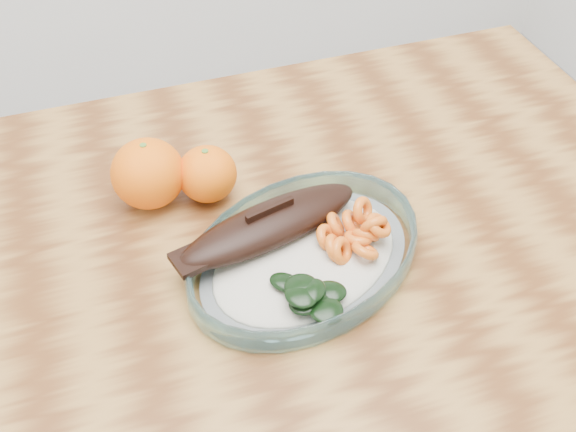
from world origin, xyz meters
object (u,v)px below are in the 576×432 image
at_px(dining_table, 234,334).
at_px(orange_left, 148,174).
at_px(plated_meal, 304,251).
at_px(orange_right, 207,174).

bearing_deg(dining_table, orange_left, 110.00).
bearing_deg(orange_left, dining_table, -70.00).
distance_m(plated_meal, orange_left, 0.21).
relative_size(dining_table, orange_right, 16.61).
bearing_deg(orange_right, orange_left, 168.60).
height_order(dining_table, plated_meal, plated_meal).
xyz_separation_m(orange_left, orange_right, (0.07, -0.01, -0.01)).
distance_m(orange_left, orange_right, 0.07).
relative_size(orange_left, orange_right, 1.23).
distance_m(dining_table, plated_meal, 0.15).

